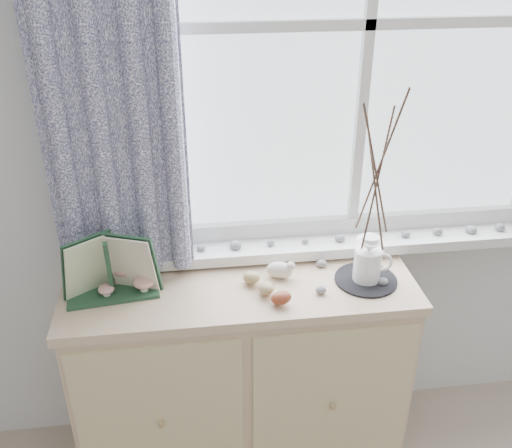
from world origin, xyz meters
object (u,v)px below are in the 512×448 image
(botanical_book, at_px, (109,271))
(twig_pitcher, at_px, (378,172))
(toadstool_cluster, at_px, (128,273))
(sideboard, at_px, (241,376))

(botanical_book, relative_size, twig_pitcher, 0.48)
(botanical_book, xyz_separation_m, toadstool_cluster, (0.05, 0.08, -0.06))
(twig_pitcher, bearing_deg, botanical_book, -167.41)
(sideboard, relative_size, twig_pitcher, 1.70)
(sideboard, relative_size, botanical_book, 3.53)
(botanical_book, xyz_separation_m, twig_pitcher, (0.85, 0.01, 0.29))
(toadstool_cluster, distance_m, twig_pitcher, 0.88)
(botanical_book, distance_m, twig_pitcher, 0.90)
(botanical_book, height_order, toadstool_cluster, botanical_book)
(sideboard, relative_size, toadstool_cluster, 6.62)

